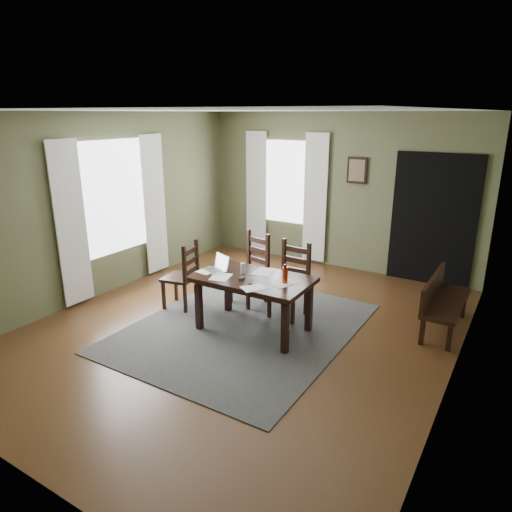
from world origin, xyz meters
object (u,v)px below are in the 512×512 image
Objects in this scene: dining_table at (254,284)px; bench at (441,298)px; laptop at (218,266)px; chair_end at (183,276)px; water_bottle at (285,275)px; chair_back_right at (290,281)px; chair_back_left at (251,269)px.

dining_table is 2.40m from bench.
chair_end is at bearing -165.97° from laptop.
chair_end is at bearing 110.22° from bench.
chair_back_right is at bearing 111.45° from water_bottle.
laptop is (0.70, -0.09, 0.30)m from chair_end.
water_bottle is at bearing -66.15° from chair_back_right.
chair_back_left is 0.72m from chair_back_right.
bench is 2.06m from water_bottle.
water_bottle is at bearing 76.96° from chair_end.
dining_table is 0.47m from water_bottle.
chair_back_left reaches higher than chair_end.
bench is (2.01, 1.28, -0.21)m from dining_table.
chair_end is 4.13× the size of water_bottle.
chair_back_left is 0.81× the size of bench.
chair_back_right is 0.81× the size of bench.
dining_table is at bearing 74.96° from chair_end.
water_bottle is (0.42, 0.03, 0.20)m from dining_table.
dining_table is 4.04× the size of laptop.
bench is at bearing 48.48° from laptop.
chair_back_left is at bearing 110.84° from laptop.
chair_back_right is (1.41, 0.56, 0.03)m from chair_end.
dining_table is 1.49× the size of chair_end.
chair_end is at bearing -156.07° from chair_back_right.
chair_end reaches higher than bench.
chair_back_right reaches higher than dining_table.
water_bottle is (-1.59, -1.25, 0.40)m from bench.
laptop reaches higher than dining_table.
chair_back_right is at bearing 3.22° from chair_back_left.
laptop is at bearing 179.68° from dining_table.
chair_end is 3.46m from bench.
chair_back_left is 2.59m from bench.
laptop is at bearing -177.82° from water_bottle.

